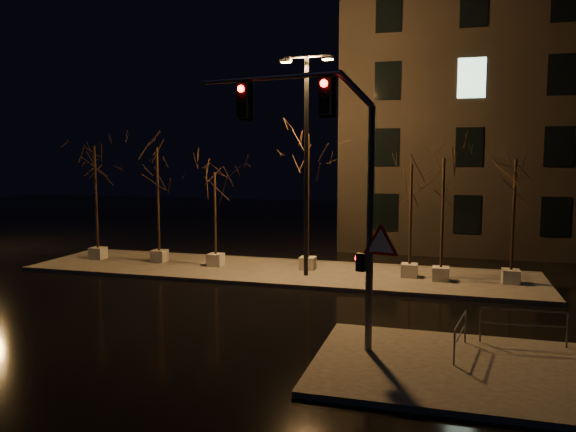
% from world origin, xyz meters
% --- Properties ---
extents(ground, '(90.00, 90.00, 0.00)m').
position_xyz_m(ground, '(0.00, 0.00, 0.00)').
color(ground, black).
rests_on(ground, ground).
extents(median, '(22.00, 5.00, 0.15)m').
position_xyz_m(median, '(0.00, 6.00, 0.07)').
color(median, '#42403B').
rests_on(median, ground).
extents(sidewalk_corner, '(7.00, 5.00, 0.15)m').
position_xyz_m(sidewalk_corner, '(7.50, -3.50, 0.07)').
color(sidewalk_corner, '#42403B').
rests_on(sidewalk_corner, ground).
extents(tree_0, '(1.80, 1.80, 5.53)m').
position_xyz_m(tree_0, '(-9.03, 6.17, 4.35)').
color(tree_0, '#ACACA1').
rests_on(tree_0, median).
extents(tree_1, '(1.80, 1.80, 5.43)m').
position_xyz_m(tree_1, '(-5.81, 6.27, 4.27)').
color(tree_1, '#ACACA1').
rests_on(tree_1, median).
extents(tree_2, '(1.80, 1.80, 4.31)m').
position_xyz_m(tree_2, '(-2.90, 6.10, 3.42)').
color(tree_2, '#ACACA1').
rests_on(tree_2, median).
extents(tree_3, '(1.80, 1.80, 6.00)m').
position_xyz_m(tree_3, '(1.28, 6.44, 4.70)').
color(tree_3, '#ACACA1').
rests_on(tree_3, median).
extents(tree_4, '(1.80, 1.80, 4.72)m').
position_xyz_m(tree_4, '(5.63, 6.08, 3.73)').
color(tree_4, '#ACACA1').
rests_on(tree_4, median).
extents(tree_5, '(1.80, 1.80, 4.99)m').
position_xyz_m(tree_5, '(6.87, 5.73, 3.93)').
color(tree_5, '#ACACA1').
rests_on(tree_5, median).
extents(tree_6, '(1.80, 1.80, 4.92)m').
position_xyz_m(tree_6, '(9.49, 5.97, 3.89)').
color(tree_6, '#ACACA1').
rests_on(tree_6, median).
extents(traffic_signal_mast, '(5.67, 1.29, 7.06)m').
position_xyz_m(traffic_signal_mast, '(4.07, -2.78, 4.79)').
color(traffic_signal_mast, '#54565B').
rests_on(traffic_signal_mast, sidewalk_corner).
extents(streetlight_main, '(2.23, 0.47, 8.89)m').
position_xyz_m(streetlight_main, '(1.49, 5.26, 5.28)').
color(streetlight_main, black).
rests_on(streetlight_main, median).
extents(guard_rail_a, '(2.17, 0.18, 0.94)m').
position_xyz_m(guard_rail_a, '(9.04, -1.50, 0.76)').
color(guard_rail_a, '#54565B').
rests_on(guard_rail_a, sidewalk_corner).
extents(guard_rail_b, '(0.34, 1.82, 0.87)m').
position_xyz_m(guard_rail_b, '(7.44, -2.61, 0.71)').
color(guard_rail_b, '#54565B').
rests_on(guard_rail_b, sidewalk_corner).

